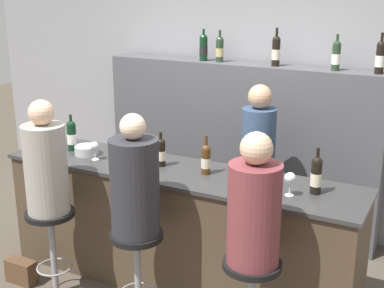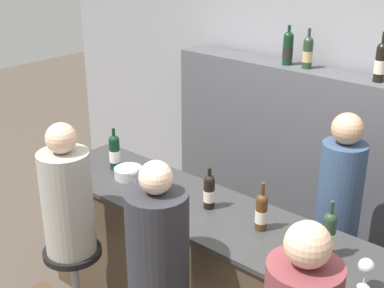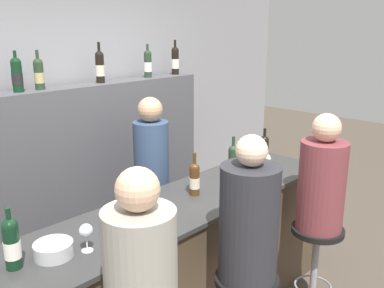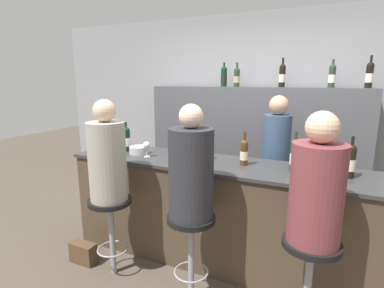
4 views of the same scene
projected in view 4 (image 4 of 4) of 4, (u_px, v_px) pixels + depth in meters
name	position (u px, v px, depth m)	size (l,w,h in m)	color
ground_plane	(204.00, 276.00, 2.72)	(16.00, 16.00, 0.00)	#4C4238
wall_back	(256.00, 114.00, 4.03)	(6.40, 0.05, 2.60)	gray
bar_counter	(217.00, 212.00, 2.89)	(2.94, 0.65, 0.99)	#473828
back_bar_cabinet	(251.00, 151.00, 3.93)	(2.76, 0.28, 1.66)	#4C4C51
wine_bottle_counter_0	(126.00, 139.00, 3.22)	(0.08, 0.08, 0.32)	black
wine_bottle_counter_1	(203.00, 148.00, 2.86)	(0.07, 0.07, 0.28)	black
wine_bottle_counter_2	(244.00, 152.00, 2.69)	(0.07, 0.07, 0.31)	#4C2D14
wine_bottle_counter_3	(295.00, 155.00, 2.51)	(0.08, 0.08, 0.34)	#233823
wine_bottle_counter_4	(351.00, 161.00, 2.34)	(0.08, 0.08, 0.33)	black
wine_bottle_backbar_0	(224.00, 76.00, 3.89)	(0.08, 0.08, 0.31)	black
wine_bottle_backbar_1	(237.00, 77.00, 3.82)	(0.08, 0.08, 0.30)	#233823
wine_bottle_backbar_2	(282.00, 75.00, 3.58)	(0.08, 0.08, 0.35)	black
wine_bottle_backbar_3	(332.00, 76.00, 3.36)	(0.07, 0.07, 0.31)	#233823
wine_bottle_backbar_4	(369.00, 75.00, 3.21)	(0.08, 0.08, 0.34)	black
wine_glass_0	(147.00, 146.00, 2.98)	(0.07, 0.07, 0.16)	silver
wine_glass_1	(329.00, 164.00, 2.29)	(0.08, 0.08, 0.17)	silver
metal_bowl	(139.00, 150.00, 3.13)	(0.20, 0.20, 0.08)	#B7B7BC
bar_stool_left	(111.00, 216.00, 2.66)	(0.38, 0.38, 0.72)	gray
guest_seated_left	(107.00, 157.00, 2.55)	(0.32, 0.32, 0.87)	gray
bar_stool_middle	(191.00, 235.00, 2.34)	(0.38, 0.38, 0.72)	gray
guest_seated_middle	(191.00, 170.00, 2.23)	(0.34, 0.34, 0.86)	#28282D
bar_stool_right	(310.00, 263.00, 1.98)	(0.38, 0.38, 0.72)	gray
guest_seated_right	(317.00, 188.00, 1.87)	(0.33, 0.33, 0.85)	brown
bartender	(275.00, 173.00, 3.28)	(0.29, 0.29, 1.59)	#334766
handbag	(83.00, 253.00, 2.91)	(0.26, 0.12, 0.20)	#513823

